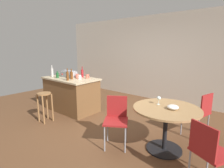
# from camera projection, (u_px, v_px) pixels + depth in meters

# --- Properties ---
(ground_plane) EXTENTS (8.80, 8.80, 0.00)m
(ground_plane) POSITION_uv_depth(u_px,v_px,m) (102.00, 126.00, 3.91)
(ground_plane) COLOR brown
(back_wall) EXTENTS (8.00, 0.10, 2.70)m
(back_wall) POSITION_uv_depth(u_px,v_px,m) (159.00, 58.00, 5.69)
(back_wall) COLOR beige
(back_wall) RESTS_ON ground_plane
(kitchen_island) EXTENTS (1.52, 0.87, 0.90)m
(kitchen_island) POSITION_uv_depth(u_px,v_px,m) (71.00, 94.00, 4.88)
(kitchen_island) COLOR brown
(kitchen_island) RESTS_ON ground_plane
(wooden_stool) EXTENTS (0.30, 0.30, 0.69)m
(wooden_stool) POSITION_uv_depth(u_px,v_px,m) (45.00, 102.00, 4.09)
(wooden_stool) COLOR olive
(wooden_stool) RESTS_ON ground_plane
(dining_table) EXTENTS (1.08, 1.08, 0.75)m
(dining_table) POSITION_uv_depth(u_px,v_px,m) (166.00, 118.00, 2.91)
(dining_table) COLOR black
(dining_table) RESTS_ON ground_plane
(folding_chair_near) EXTENTS (0.49, 0.49, 0.88)m
(folding_chair_near) POSITION_uv_depth(u_px,v_px,m) (199.00, 111.00, 3.35)
(folding_chair_near) COLOR maroon
(folding_chair_near) RESTS_ON ground_plane
(folding_chair_far) EXTENTS (0.55, 0.55, 0.87)m
(folding_chair_far) POSITION_uv_depth(u_px,v_px,m) (116.00, 117.00, 3.09)
(folding_chair_far) COLOR maroon
(folding_chair_far) RESTS_ON ground_plane
(folding_chair_left) EXTENTS (0.54, 0.54, 0.86)m
(folding_chair_left) POSITION_uv_depth(u_px,v_px,m) (209.00, 150.00, 2.12)
(folding_chair_left) COLOR maroon
(folding_chair_left) RESTS_ON ground_plane
(toolbox) EXTENTS (0.45, 0.27, 0.18)m
(toolbox) POSITION_uv_depth(u_px,v_px,m) (69.00, 74.00, 4.94)
(toolbox) COLOR gray
(toolbox) RESTS_ON kitchen_island
(bottle_0) EXTENTS (0.07, 0.07, 0.27)m
(bottle_0) POSITION_uv_depth(u_px,v_px,m) (72.00, 75.00, 4.57)
(bottle_0) COLOR #603314
(bottle_0) RESTS_ON kitchen_island
(bottle_1) EXTENTS (0.08, 0.08, 0.18)m
(bottle_1) POSITION_uv_depth(u_px,v_px,m) (57.00, 75.00, 4.78)
(bottle_1) COLOR #194C23
(bottle_1) RESTS_ON kitchen_island
(bottle_2) EXTENTS (0.07, 0.07, 0.32)m
(bottle_2) POSITION_uv_depth(u_px,v_px,m) (52.00, 72.00, 4.96)
(bottle_2) COLOR #B7B2AD
(bottle_2) RESTS_ON kitchen_island
(bottle_3) EXTENTS (0.07, 0.07, 0.29)m
(bottle_3) POSITION_uv_depth(u_px,v_px,m) (82.00, 73.00, 4.86)
(bottle_3) COLOR maroon
(bottle_3) RESTS_ON kitchen_island
(bottle_4) EXTENTS (0.06, 0.06, 0.30)m
(bottle_4) POSITION_uv_depth(u_px,v_px,m) (68.00, 76.00, 4.39)
(bottle_4) COLOR #603314
(bottle_4) RESTS_ON kitchen_island
(cup_0) EXTENTS (0.12, 0.08, 0.09)m
(cup_0) POSITION_uv_depth(u_px,v_px,m) (61.00, 74.00, 5.14)
(cup_0) COLOR tan
(cup_0) RESTS_ON kitchen_island
(cup_1) EXTENTS (0.12, 0.08, 0.11)m
(cup_1) POSITION_uv_depth(u_px,v_px,m) (80.00, 77.00, 4.56)
(cup_1) COLOR white
(cup_1) RESTS_ON kitchen_island
(cup_2) EXTENTS (0.12, 0.09, 0.11)m
(cup_2) POSITION_uv_depth(u_px,v_px,m) (87.00, 76.00, 4.68)
(cup_2) COLOR #DB6651
(cup_2) RESTS_ON kitchen_island
(cup_3) EXTENTS (0.12, 0.09, 0.10)m
(cup_3) POSITION_uv_depth(u_px,v_px,m) (77.00, 76.00, 4.75)
(cup_3) COLOR #DB6651
(cup_3) RESTS_ON kitchen_island
(wine_glass) EXTENTS (0.07, 0.07, 0.14)m
(wine_glass) POSITION_uv_depth(u_px,v_px,m) (159.00, 98.00, 3.02)
(wine_glass) COLOR silver
(wine_glass) RESTS_ON dining_table
(serving_bowl) EXTENTS (0.18, 0.18, 0.07)m
(serving_bowl) POSITION_uv_depth(u_px,v_px,m) (173.00, 107.00, 2.80)
(serving_bowl) COLOR white
(serving_bowl) RESTS_ON dining_table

